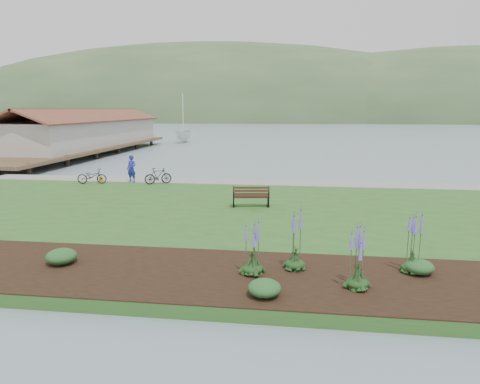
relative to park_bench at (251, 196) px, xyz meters
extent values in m
plane|color=slate|center=(-2.88, 0.53, -0.97)|extent=(600.00, 600.00, 0.00)
cube|color=#26551E|center=(-2.88, -1.47, -0.77)|extent=(34.00, 20.00, 0.40)
cube|color=gray|center=(-2.88, 7.43, -0.56)|extent=(34.00, 2.20, 0.03)
cube|color=black|center=(0.12, -9.27, -0.55)|extent=(24.00, 4.40, 0.04)
cube|color=#4C3826|center=(-22.88, 26.53, -0.12)|extent=(8.00, 36.00, 0.30)
cube|color=#B2ADA3|center=(-22.88, 28.53, 1.53)|extent=(6.40, 28.00, 3.00)
cube|color=black|center=(-0.02, 0.12, -0.05)|extent=(1.91, 0.90, 0.06)
cube|color=black|center=(0.03, -0.22, 0.29)|extent=(1.84, 0.43, 0.57)
cube|color=black|center=(-0.90, -0.01, -0.32)|extent=(0.16, 0.63, 0.51)
cube|color=black|center=(0.87, 0.25, -0.32)|extent=(0.16, 0.63, 0.51)
imported|color=#22259E|center=(-8.92, 6.38, 0.53)|extent=(0.91, 0.74, 2.20)
imported|color=black|center=(-11.40, 5.53, -0.06)|extent=(1.01, 2.04, 1.02)
imported|color=black|center=(-6.93, 6.03, -0.02)|extent=(1.35, 1.84, 1.09)
imported|color=silver|center=(-16.01, 46.56, -0.97)|extent=(9.95, 10.11, 24.78)
cube|color=#BB7B16|center=(-11.18, 6.39, -0.41)|extent=(0.21, 0.31, 0.32)
ellipsoid|color=#153513|center=(1.03, -9.18, -0.38)|extent=(0.62, 0.62, 0.31)
cone|color=#5E4EB5|center=(1.03, -9.18, 0.52)|extent=(0.36, 0.36, 1.49)
ellipsoid|color=#153513|center=(2.30, -8.60, -0.38)|extent=(0.62, 0.62, 0.31)
cone|color=#5E4EB5|center=(2.30, -8.60, 0.74)|extent=(0.32, 0.32, 1.93)
ellipsoid|color=#153513|center=(4.04, -9.84, -0.38)|extent=(0.62, 0.62, 0.31)
cone|color=#5E4EB5|center=(4.04, -9.84, 0.57)|extent=(0.40, 0.40, 1.58)
ellipsoid|color=#153513|center=(5.85, -8.39, -0.38)|extent=(0.62, 0.62, 0.31)
cone|color=#5E4EB5|center=(5.85, -8.39, 0.80)|extent=(0.36, 0.36, 2.04)
ellipsoid|color=#1E4C21|center=(-5.20, -9.11, -0.29)|extent=(0.97, 0.97, 0.49)
ellipsoid|color=#1E4C21|center=(1.51, -10.69, -0.31)|extent=(0.90, 0.90, 0.45)
ellipsoid|color=#1E4C21|center=(6.06, -8.48, -0.31)|extent=(0.87, 0.87, 0.44)
camera|label=1|loc=(2.27, -21.40, 4.39)|focal=32.00mm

